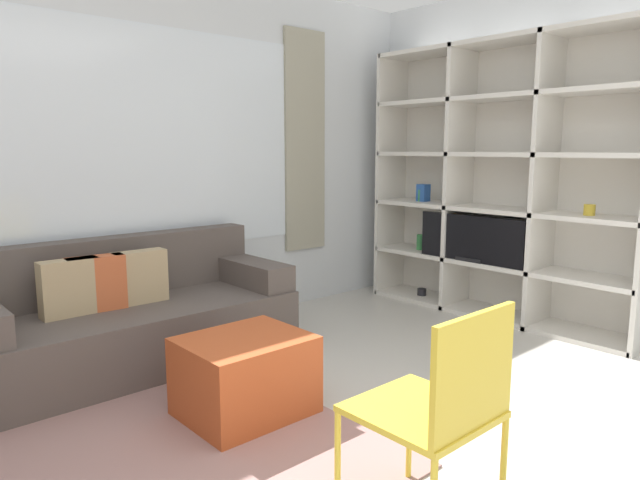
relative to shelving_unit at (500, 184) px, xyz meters
name	(u,v)px	position (x,y,z in m)	size (l,w,h in m)	color
wall_back	(106,154)	(-2.69, 1.42, 0.25)	(6.94, 0.11, 2.70)	silver
wall_right	(532,154)	(0.21, -0.15, 0.24)	(0.07, 4.27, 2.70)	silver
area_rug	(11,480)	(-3.72, 0.01, -1.10)	(2.90, 2.29, 0.01)	gray
shelving_unit	(500,184)	(0.00, 0.00, 0.00)	(0.42, 2.35, 2.25)	silver
couch_main	(130,319)	(-2.78, 0.96, -0.80)	(2.03, 0.84, 0.81)	#564C47
ottoman	(245,376)	(-2.63, -0.14, -0.89)	(0.63, 0.52, 0.42)	#B74C23
folding_chair	(442,402)	(-2.66, -1.40, -0.59)	(0.44, 0.46, 0.86)	gold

